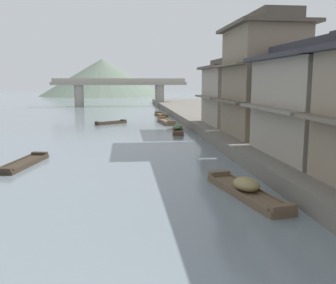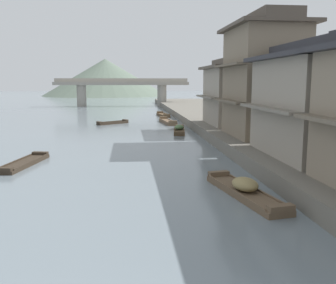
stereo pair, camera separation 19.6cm
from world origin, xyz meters
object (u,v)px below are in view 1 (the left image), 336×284
at_px(boat_moored_third, 111,123).
at_px(house_waterfront_tall, 326,101).
at_px(boat_midriver_upstream, 178,130).
at_px(house_waterfront_far, 234,92).
at_px(stone_bridge, 120,88).
at_px(boat_midriver_drifting, 161,115).
at_px(boat_moored_second, 246,190).
at_px(boat_moored_far, 166,122).
at_px(boat_moored_nearest, 23,163).
at_px(house_waterfront_narrow, 262,78).

bearing_deg(boat_moored_third, house_waterfront_tall, -63.28).
distance_m(boat_moored_third, boat_midriver_upstream, 10.32).
distance_m(boat_midriver_upstream, house_waterfront_far, 6.38).
bearing_deg(stone_bridge, boat_midriver_drifting, -74.97).
bearing_deg(house_waterfront_tall, boat_moored_second, -143.27).
relative_size(boat_moored_second, boat_moored_far, 1.04).
xyz_separation_m(boat_moored_nearest, stone_bridge, (5.11, 53.29, 3.48)).
relative_size(house_waterfront_far, stone_bridge, 0.30).
distance_m(boat_moored_second, boat_moored_far, 28.86).
relative_size(boat_midriver_drifting, boat_midriver_upstream, 0.89).
xyz_separation_m(house_waterfront_narrow, stone_bridge, (-10.97, 48.43, -1.53)).
bearing_deg(boat_moored_second, boat_midriver_upstream, 89.90).
bearing_deg(house_waterfront_tall, boat_moored_far, 103.72).
bearing_deg(house_waterfront_tall, boat_midriver_upstream, 108.76).
xyz_separation_m(boat_midriver_upstream, stone_bridge, (-5.98, 39.48, 3.38)).
relative_size(boat_moored_far, house_waterfront_tall, 0.69).
bearing_deg(boat_moored_second, stone_bridge, 95.60).
relative_size(boat_moored_second, boat_moored_third, 1.61).
bearing_deg(boat_midriver_upstream, boat_moored_third, 130.52).
height_order(boat_midriver_drifting, boat_midriver_upstream, boat_midriver_upstream).
height_order(house_waterfront_narrow, stone_bridge, house_waterfront_narrow).
relative_size(boat_midriver_drifting, stone_bridge, 0.20).
relative_size(boat_moored_second, house_waterfront_far, 0.76).
height_order(boat_midriver_drifting, stone_bridge, stone_bridge).
height_order(boat_moored_nearest, boat_moored_third, boat_moored_third).
height_order(boat_moored_third, house_waterfront_narrow, house_waterfront_narrow).
height_order(boat_midriver_upstream, stone_bridge, stone_bridge).
height_order(house_waterfront_tall, house_waterfront_far, same).
bearing_deg(boat_moored_nearest, boat_moored_second, -33.43).
distance_m(boat_moored_nearest, house_waterfront_narrow, 17.53).
distance_m(boat_moored_nearest, house_waterfront_far, 20.89).
height_order(boat_moored_nearest, boat_midriver_upstream, boat_midriver_upstream).
distance_m(boat_moored_far, boat_midriver_drifting, 9.33).
height_order(boat_moored_nearest, boat_moored_second, boat_moored_second).
bearing_deg(boat_moored_third, boat_moored_second, -77.03).
distance_m(boat_moored_nearest, house_waterfront_tall, 17.46).
relative_size(house_waterfront_tall, house_waterfront_narrow, 0.94).
bearing_deg(boat_midriver_drifting, boat_midriver_upstream, -90.13).
xyz_separation_m(boat_moored_nearest, boat_moored_third, (4.38, 21.65, 0.01)).
xyz_separation_m(boat_moored_second, boat_moored_far, (-0.25, 28.86, -0.08)).
relative_size(boat_moored_nearest, boat_moored_far, 0.89).
distance_m(boat_midriver_upstream, house_waterfront_narrow, 11.37).
height_order(boat_moored_nearest, stone_bridge, stone_bridge).
height_order(boat_moored_third, boat_moored_far, boat_moored_far).
xyz_separation_m(boat_moored_nearest, boat_moored_second, (11.05, -7.30, 0.14)).
relative_size(boat_moored_second, boat_midriver_drifting, 1.14).
bearing_deg(boat_moored_third, boat_midriver_drifting, 53.89).
bearing_deg(boat_moored_far, stone_bridge, 100.17).
bearing_deg(house_waterfront_tall, boat_midriver_drifting, 99.50).
xyz_separation_m(boat_moored_third, boat_midriver_drifting, (6.74, 9.24, 0.03)).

